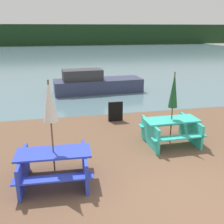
{
  "coord_description": "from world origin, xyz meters",
  "views": [
    {
      "loc": [
        -2.47,
        -4.11,
        3.42
      ],
      "look_at": [
        -0.79,
        3.63,
        0.85
      ],
      "focal_mm": 42.0,
      "sensor_mm": 36.0,
      "label": 1
    }
  ],
  "objects_px": {
    "umbrella_darkgreen": "(174,91)",
    "signboard": "(116,111)",
    "picnic_table_teal": "(171,129)",
    "boat": "(95,84)",
    "picnic_table_blue": "(54,164)",
    "umbrella_white": "(50,102)"
  },
  "relations": [
    {
      "from": "picnic_table_teal",
      "to": "boat",
      "type": "height_order",
      "value": "boat"
    },
    {
      "from": "umbrella_darkgreen",
      "to": "signboard",
      "type": "distance_m",
      "value": 2.92
    },
    {
      "from": "umbrella_white",
      "to": "umbrella_darkgreen",
      "type": "bearing_deg",
      "value": 22.2
    },
    {
      "from": "picnic_table_blue",
      "to": "umbrella_white",
      "type": "xyz_separation_m",
      "value": [
        -0.0,
        0.0,
        1.47
      ]
    },
    {
      "from": "picnic_table_teal",
      "to": "boat",
      "type": "distance_m",
      "value": 7.19
    },
    {
      "from": "picnic_table_teal",
      "to": "signboard",
      "type": "height_order",
      "value": "picnic_table_teal"
    },
    {
      "from": "picnic_table_blue",
      "to": "umbrella_darkgreen",
      "type": "xyz_separation_m",
      "value": [
        3.49,
        1.43,
        1.21
      ]
    },
    {
      "from": "umbrella_white",
      "to": "signboard",
      "type": "relative_size",
      "value": 3.2
    },
    {
      "from": "picnic_table_blue",
      "to": "picnic_table_teal",
      "type": "bearing_deg",
      "value": 22.2
    },
    {
      "from": "umbrella_white",
      "to": "signboard",
      "type": "xyz_separation_m",
      "value": [
        2.3,
        3.75,
        -1.55
      ]
    },
    {
      "from": "umbrella_darkgreen",
      "to": "picnic_table_blue",
      "type": "bearing_deg",
      "value": -157.8
    },
    {
      "from": "picnic_table_teal",
      "to": "umbrella_darkgreen",
      "type": "distance_m",
      "value": 1.2
    },
    {
      "from": "boat",
      "to": "signboard",
      "type": "height_order",
      "value": "boat"
    },
    {
      "from": "umbrella_darkgreen",
      "to": "umbrella_white",
      "type": "distance_m",
      "value": 3.78
    },
    {
      "from": "umbrella_darkgreen",
      "to": "umbrella_white",
      "type": "relative_size",
      "value": 0.92
    },
    {
      "from": "signboard",
      "to": "picnic_table_teal",
      "type": "bearing_deg",
      "value": -62.76
    },
    {
      "from": "picnic_table_teal",
      "to": "umbrella_white",
      "type": "xyz_separation_m",
      "value": [
        -3.49,
        -1.43,
        1.46
      ]
    },
    {
      "from": "picnic_table_teal",
      "to": "boat",
      "type": "bearing_deg",
      "value": 99.91
    },
    {
      "from": "boat",
      "to": "signboard",
      "type": "distance_m",
      "value": 4.75
    },
    {
      "from": "picnic_table_blue",
      "to": "signboard",
      "type": "xyz_separation_m",
      "value": [
        2.3,
        3.75,
        -0.08
      ]
    },
    {
      "from": "picnic_table_blue",
      "to": "boat",
      "type": "xyz_separation_m",
      "value": [
        2.26,
        8.5,
        0.03
      ]
    },
    {
      "from": "picnic_table_blue",
      "to": "signboard",
      "type": "relative_size",
      "value": 2.31
    }
  ]
}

